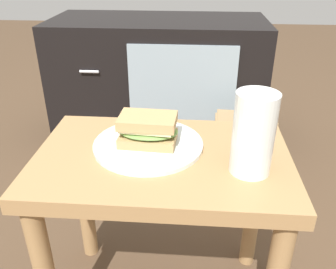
# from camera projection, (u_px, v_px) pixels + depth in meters

# --- Properties ---
(side_table) EXTENTS (0.56, 0.36, 0.46)m
(side_table) POSITION_uv_depth(u_px,v_px,m) (163.00, 188.00, 0.82)
(side_table) COLOR #A37A4C
(side_table) RESTS_ON ground
(tv_cabinet) EXTENTS (0.96, 0.46, 0.58)m
(tv_cabinet) POSITION_uv_depth(u_px,v_px,m) (159.00, 81.00, 1.70)
(tv_cabinet) COLOR black
(tv_cabinet) RESTS_ON ground
(plate) EXTENTS (0.25, 0.25, 0.01)m
(plate) POSITION_uv_depth(u_px,v_px,m) (148.00, 144.00, 0.80)
(plate) COLOR silver
(plate) RESTS_ON side_table
(sandwich_front) EXTENTS (0.14, 0.10, 0.07)m
(sandwich_front) POSITION_uv_depth(u_px,v_px,m) (148.00, 130.00, 0.79)
(sandwich_front) COLOR tan
(sandwich_front) RESTS_ON plate
(beer_glass) EXTENTS (0.08, 0.08, 0.17)m
(beer_glass) POSITION_uv_depth(u_px,v_px,m) (253.00, 136.00, 0.68)
(beer_glass) COLOR silver
(beer_glass) RESTS_ON side_table
(paper_bag) EXTENTS (0.23, 0.14, 0.32)m
(paper_bag) POSITION_uv_depth(u_px,v_px,m) (242.00, 154.00, 1.36)
(paper_bag) COLOR tan
(paper_bag) RESTS_ON ground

